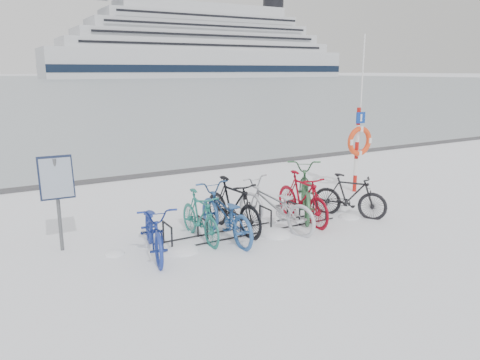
% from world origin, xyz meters
% --- Properties ---
extents(ground, '(900.00, 900.00, 0.00)m').
position_xyz_m(ground, '(0.00, 0.00, 0.00)').
color(ground, white).
rests_on(ground, ground).
extents(quay_edge, '(400.00, 0.25, 0.10)m').
position_xyz_m(quay_edge, '(0.00, 5.90, 0.05)').
color(quay_edge, '#3F3F42').
rests_on(quay_edge, ground).
extents(bike_rack, '(4.00, 0.48, 0.46)m').
position_xyz_m(bike_rack, '(0.00, 0.00, 0.18)').
color(bike_rack, black).
rests_on(bike_rack, ground).
extents(info_board, '(0.60, 0.25, 1.76)m').
position_xyz_m(info_board, '(-3.54, 0.79, 1.27)').
color(info_board, '#595B5E').
rests_on(info_board, ground).
extents(lifebuoy_station, '(0.79, 0.23, 4.13)m').
position_xyz_m(lifebuoy_station, '(4.13, 1.31, 1.39)').
color(lifebuoy_station, '#AA130D').
rests_on(lifebuoy_station, ground).
extents(cruise_ferry, '(135.96, 25.65, 44.67)m').
position_xyz_m(cruise_ferry, '(86.67, 187.44, 12.17)').
color(cruise_ferry, silver).
rests_on(cruise_ferry, ground).
extents(bike_0, '(1.03, 2.01, 1.01)m').
position_xyz_m(bike_0, '(-2.12, -0.18, 0.50)').
color(bike_0, navy).
rests_on(bike_0, ground).
extents(bike_1, '(0.47, 1.65, 0.99)m').
position_xyz_m(bike_1, '(-1.09, 0.09, 0.50)').
color(bike_1, '#1E6F62').
rests_on(bike_1, ground).
extents(bike_2, '(0.73, 2.05, 1.07)m').
position_xyz_m(bike_2, '(-0.65, -0.10, 0.54)').
color(bike_2, '#27518E').
rests_on(bike_2, ground).
extents(bike_3, '(0.75, 1.93, 1.13)m').
position_xyz_m(bike_3, '(-0.29, 0.20, 0.57)').
color(bike_3, black).
rests_on(bike_3, ground).
extents(bike_4, '(1.26, 2.16, 1.07)m').
position_xyz_m(bike_4, '(0.52, -0.11, 0.54)').
color(bike_4, silver).
rests_on(bike_4, ground).
extents(bike_5, '(0.57, 1.86, 1.11)m').
position_xyz_m(bike_5, '(1.32, 0.01, 0.56)').
color(bike_5, maroon).
rests_on(bike_5, ground).
extents(bike_6, '(1.89, 2.30, 1.18)m').
position_xyz_m(bike_6, '(1.67, 0.38, 0.59)').
color(bike_6, '#32653D').
rests_on(bike_6, ground).
extents(bike_7, '(1.34, 1.64, 1.00)m').
position_xyz_m(bike_7, '(2.46, -0.23, 0.50)').
color(bike_7, black).
rests_on(bike_7, ground).
extents(snow_drifts, '(5.79, 1.54, 0.23)m').
position_xyz_m(snow_drifts, '(0.05, -0.09, 0.00)').
color(snow_drifts, white).
rests_on(snow_drifts, ground).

